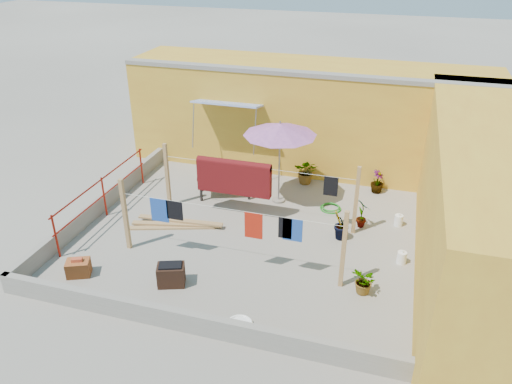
% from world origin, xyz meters
% --- Properties ---
extents(ground, '(80.00, 80.00, 0.00)m').
position_xyz_m(ground, '(0.00, 0.00, 0.00)').
color(ground, '#9E998E').
rests_on(ground, ground).
extents(wall_back, '(11.00, 3.27, 3.21)m').
position_xyz_m(wall_back, '(0.50, 4.69, 1.61)').
color(wall_back, gold).
rests_on(wall_back, ground).
extents(wall_right, '(2.40, 9.00, 3.20)m').
position_xyz_m(wall_right, '(5.20, 0.00, 1.60)').
color(wall_right, gold).
rests_on(wall_right, ground).
extents(parapet_front, '(8.30, 0.16, 0.44)m').
position_xyz_m(parapet_front, '(0.00, -3.58, 0.22)').
color(parapet_front, gray).
rests_on(parapet_front, ground).
extents(parapet_left, '(0.16, 7.30, 0.44)m').
position_xyz_m(parapet_left, '(-4.08, 0.00, 0.22)').
color(parapet_left, gray).
rests_on(parapet_left, ground).
extents(red_railing, '(0.05, 4.20, 1.10)m').
position_xyz_m(red_railing, '(-3.85, -0.20, 0.72)').
color(red_railing, maroon).
rests_on(red_railing, ground).
extents(clothesline_rig, '(5.09, 2.35, 1.80)m').
position_xyz_m(clothesline_rig, '(-0.49, 0.56, 1.06)').
color(clothesline_rig, tan).
rests_on(clothesline_rig, ground).
extents(patio_umbrella, '(1.96, 1.96, 2.34)m').
position_xyz_m(patio_umbrella, '(0.31, 1.87, 2.10)').
color(patio_umbrella, gray).
rests_on(patio_umbrella, ground).
extents(outdoor_table, '(1.69, 1.24, 0.71)m').
position_xyz_m(outdoor_table, '(-1.24, 1.78, 0.64)').
color(outdoor_table, black).
rests_on(outdoor_table, ground).
extents(brick_stack, '(0.59, 0.53, 0.43)m').
position_xyz_m(brick_stack, '(-3.01, -2.67, 0.18)').
color(brick_stack, '#994F23').
rests_on(brick_stack, ground).
extents(lumber_pile, '(2.36, 0.86, 0.14)m').
position_xyz_m(lumber_pile, '(-1.86, -0.21, 0.07)').
color(lumber_pile, tan).
rests_on(lumber_pile, ground).
extents(brazier, '(0.66, 0.55, 0.51)m').
position_xyz_m(brazier, '(-0.93, -2.39, 0.25)').
color(brazier, '#311B13').
rests_on(brazier, ground).
extents(white_basin, '(0.51, 0.51, 0.09)m').
position_xyz_m(white_basin, '(0.85, -3.20, 0.05)').
color(white_basin, white).
rests_on(white_basin, ground).
extents(water_jug_a, '(0.21, 0.21, 0.33)m').
position_xyz_m(water_jug_a, '(3.70, -0.20, 0.15)').
color(water_jug_a, white).
rests_on(water_jug_a, ground).
extents(water_jug_b, '(0.22, 0.22, 0.34)m').
position_xyz_m(water_jug_b, '(3.56, 1.47, 0.15)').
color(water_jug_b, white).
rests_on(water_jug_b, ground).
extents(green_hose, '(0.57, 0.57, 0.08)m').
position_xyz_m(green_hose, '(1.78, 1.82, 0.04)').
color(green_hose, '#1B7B1C').
rests_on(green_hose, ground).
extents(plant_back_a, '(0.70, 0.61, 0.77)m').
position_xyz_m(plant_back_a, '(0.82, 3.20, 0.38)').
color(plant_back_a, '#195418').
rests_on(plant_back_a, ground).
extents(plant_back_b, '(0.48, 0.48, 0.67)m').
position_xyz_m(plant_back_b, '(2.88, 3.20, 0.33)').
color(plant_back_b, '#195418').
rests_on(plant_back_b, ground).
extents(plant_right_a, '(0.48, 0.51, 0.80)m').
position_xyz_m(plant_right_a, '(2.66, 1.13, 0.40)').
color(plant_right_a, '#195418').
rests_on(plant_right_a, ground).
extents(plant_right_b, '(0.48, 0.53, 0.80)m').
position_xyz_m(plant_right_b, '(2.22, 0.39, 0.40)').
color(plant_right_b, '#195418').
rests_on(plant_right_b, ground).
extents(plant_right_c, '(0.67, 0.70, 0.59)m').
position_xyz_m(plant_right_c, '(3.00, -1.53, 0.30)').
color(plant_right_c, '#195418').
rests_on(plant_right_c, ground).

